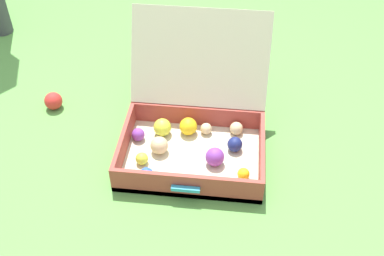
# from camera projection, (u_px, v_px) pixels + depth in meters

# --- Properties ---
(ground_plane) EXTENTS (16.00, 16.00, 0.00)m
(ground_plane) POSITION_uv_depth(u_px,v_px,m) (176.00, 170.00, 1.95)
(ground_plane) COLOR #569342
(open_suitcase) EXTENTS (0.59, 0.63, 0.50)m
(open_suitcase) POSITION_uv_depth(u_px,v_px,m) (193.00, 126.00, 1.99)
(open_suitcase) COLOR beige
(open_suitcase) RESTS_ON ground
(stray_ball_on_grass) EXTENTS (0.08, 0.08, 0.08)m
(stray_ball_on_grass) POSITION_uv_depth(u_px,v_px,m) (53.00, 101.00, 2.22)
(stray_ball_on_grass) COLOR red
(stray_ball_on_grass) RESTS_ON ground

